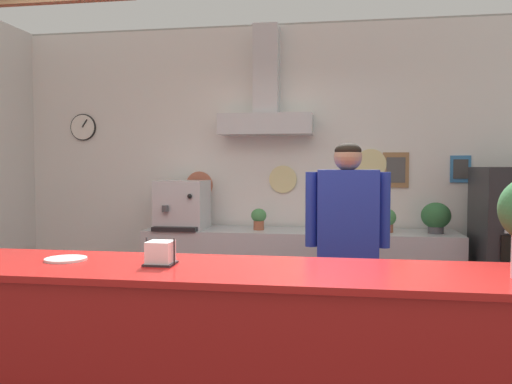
{
  "coord_description": "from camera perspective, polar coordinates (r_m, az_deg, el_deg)",
  "views": [
    {
      "loc": [
        0.56,
        -2.49,
        1.5
      ],
      "look_at": [
        0.01,
        0.89,
        1.33
      ],
      "focal_mm": 36.6,
      "sensor_mm": 36.0,
      "label": 1
    }
  ],
  "objects": [
    {
      "name": "service_counter",
      "position": [
        2.55,
        -4.36,
        -19.72
      ],
      "size": [
        4.5,
        0.66,
        1.04
      ],
      "color": "#B21916",
      "rests_on": "ground_plane"
    },
    {
      "name": "potted_sage",
      "position": [
        4.86,
        14.02,
        -2.92
      ],
      "size": [
        0.18,
        0.18,
        0.22
      ],
      "color": "#9E563D",
      "rests_on": "back_prep_counter"
    },
    {
      "name": "potted_basil",
      "position": [
        4.89,
        0.3,
        -2.83
      ],
      "size": [
        0.14,
        0.14,
        0.2
      ],
      "color": "#9E563D",
      "rests_on": "back_prep_counter"
    },
    {
      "name": "shop_worker",
      "position": [
        3.54,
        9.92,
        -7.08
      ],
      "size": [
        0.56,
        0.23,
        1.65
      ],
      "rotation": [
        0.0,
        0.0,
        3.18
      ],
      "color": "#232328",
      "rests_on": "ground_plane"
    },
    {
      "name": "back_wall_assembly",
      "position": [
        5.12,
        2.9,
        3.33
      ],
      "size": [
        5.53,
        2.77,
        2.9
      ],
      "color": "#9E9E99",
      "rests_on": "ground_plane"
    },
    {
      "name": "back_prep_counter",
      "position": [
        4.96,
        4.67,
        -9.41
      ],
      "size": [
        2.88,
        0.59,
        0.9
      ],
      "color": "#B7BABF",
      "rests_on": "ground_plane"
    },
    {
      "name": "potted_rosemary",
      "position": [
        4.89,
        7.37,
        -2.94
      ],
      "size": [
        0.14,
        0.14,
        0.19
      ],
      "color": "beige",
      "rests_on": "back_prep_counter"
    },
    {
      "name": "potted_thyme",
      "position": [
        4.9,
        19.07,
        -2.56
      ],
      "size": [
        0.26,
        0.26,
        0.28
      ],
      "color": "#4C4C51",
      "rests_on": "back_prep_counter"
    },
    {
      "name": "condiment_plate",
      "position": [
        2.71,
        -20.07,
        -6.9
      ],
      "size": [
        0.2,
        0.2,
        0.01
      ],
      "color": "white",
      "rests_on": "service_counter"
    },
    {
      "name": "napkin_holder",
      "position": [
        2.47,
        -10.41,
        -6.66
      ],
      "size": [
        0.14,
        0.13,
        0.13
      ],
      "color": "#262628",
      "rests_on": "service_counter"
    },
    {
      "name": "espresso_machine",
      "position": [
        5.05,
        -8.07,
        -1.39
      ],
      "size": [
        0.46,
        0.5,
        0.46
      ],
      "color": "silver",
      "rests_on": "back_prep_counter"
    }
  ]
}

